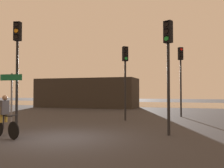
{
  "coord_description": "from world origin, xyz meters",
  "views": [
    {
      "loc": [
        4.75,
        -8.4,
        1.72
      ],
      "look_at": [
        0.5,
        5.0,
        2.2
      ],
      "focal_mm": 40.0,
      "sensor_mm": 36.0,
      "label": 1
    }
  ],
  "objects_px": {
    "traffic_light_center": "(125,69)",
    "distant_building": "(87,93)",
    "traffic_light_near_right": "(168,56)",
    "traffic_light_near_left": "(17,55)",
    "traffic_light_far_right": "(181,69)",
    "cyclist": "(5,116)",
    "direction_sign_post": "(11,93)"
  },
  "relations": [
    {
      "from": "traffic_light_center",
      "to": "distant_building",
      "type": "bearing_deg",
      "value": -96.89
    },
    {
      "from": "traffic_light_center",
      "to": "traffic_light_near_right",
      "type": "height_order",
      "value": "traffic_light_near_right"
    },
    {
      "from": "traffic_light_near_left",
      "to": "traffic_light_near_right",
      "type": "relative_size",
      "value": 1.09
    },
    {
      "from": "traffic_light_center",
      "to": "traffic_light_far_right",
      "type": "relative_size",
      "value": 0.92
    },
    {
      "from": "traffic_light_near_left",
      "to": "traffic_light_near_right",
      "type": "height_order",
      "value": "traffic_light_near_left"
    },
    {
      "from": "distant_building",
      "to": "traffic_light_near_left",
      "type": "distance_m",
      "value": 17.55
    },
    {
      "from": "distant_building",
      "to": "cyclist",
      "type": "height_order",
      "value": "distant_building"
    },
    {
      "from": "traffic_light_center",
      "to": "traffic_light_far_right",
      "type": "xyz_separation_m",
      "value": [
        3.19,
        3.5,
        0.24
      ]
    },
    {
      "from": "cyclist",
      "to": "traffic_light_near_right",
      "type": "bearing_deg",
      "value": 131.09
    },
    {
      "from": "distant_building",
      "to": "cyclist",
      "type": "bearing_deg",
      "value": -75.68
    },
    {
      "from": "traffic_light_far_right",
      "to": "direction_sign_post",
      "type": "distance_m",
      "value": 11.6
    },
    {
      "from": "traffic_light_near_right",
      "to": "traffic_light_center",
      "type": "bearing_deg",
      "value": -30.32
    },
    {
      "from": "distant_building",
      "to": "traffic_light_near_right",
      "type": "bearing_deg",
      "value": -57.0
    },
    {
      "from": "cyclist",
      "to": "traffic_light_near_left",
      "type": "bearing_deg",
      "value": -133.53
    },
    {
      "from": "direction_sign_post",
      "to": "cyclist",
      "type": "bearing_deg",
      "value": 118.14
    },
    {
      "from": "traffic_light_near_right",
      "to": "cyclist",
      "type": "distance_m",
      "value": 6.82
    },
    {
      "from": "traffic_light_center",
      "to": "cyclist",
      "type": "xyz_separation_m",
      "value": [
        -2.9,
        -7.09,
        -2.35
      ]
    },
    {
      "from": "traffic_light_far_right",
      "to": "direction_sign_post",
      "type": "relative_size",
      "value": 1.91
    },
    {
      "from": "distant_building",
      "to": "cyclist",
      "type": "relative_size",
      "value": 7.16
    },
    {
      "from": "traffic_light_far_right",
      "to": "traffic_light_near_right",
      "type": "bearing_deg",
      "value": 59.6
    },
    {
      "from": "traffic_light_near_left",
      "to": "direction_sign_post",
      "type": "relative_size",
      "value": 1.95
    },
    {
      "from": "distant_building",
      "to": "direction_sign_post",
      "type": "distance_m",
      "value": 17.82
    },
    {
      "from": "traffic_light_near_right",
      "to": "traffic_light_far_right",
      "type": "height_order",
      "value": "traffic_light_far_right"
    },
    {
      "from": "cyclist",
      "to": "direction_sign_post",
      "type": "bearing_deg",
      "value": -128.4
    },
    {
      "from": "traffic_light_near_left",
      "to": "cyclist",
      "type": "xyz_separation_m",
      "value": [
        1.04,
        -1.96,
        -2.66
      ]
    },
    {
      "from": "traffic_light_near_left",
      "to": "traffic_light_center",
      "type": "height_order",
      "value": "traffic_light_near_left"
    },
    {
      "from": "direction_sign_post",
      "to": "distant_building",
      "type": "bearing_deg",
      "value": -82.43
    },
    {
      "from": "traffic_light_near_right",
      "to": "direction_sign_post",
      "type": "xyz_separation_m",
      "value": [
        -6.94,
        -0.85,
        -1.52
      ]
    },
    {
      "from": "traffic_light_far_right",
      "to": "distant_building",
      "type": "bearing_deg",
      "value": -66.64
    },
    {
      "from": "distant_building",
      "to": "direction_sign_post",
      "type": "height_order",
      "value": "distant_building"
    },
    {
      "from": "traffic_light_near_left",
      "to": "traffic_light_far_right",
      "type": "bearing_deg",
      "value": -139.67
    },
    {
      "from": "distant_building",
      "to": "traffic_light_near_right",
      "type": "height_order",
      "value": "traffic_light_near_right"
    }
  ]
}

